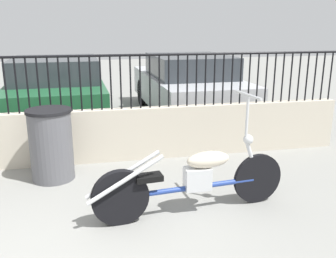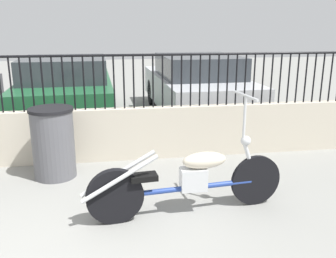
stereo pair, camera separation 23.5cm
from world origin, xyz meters
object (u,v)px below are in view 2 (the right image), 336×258
at_px(car_green, 66,88).
at_px(car_silver, 196,85).
at_px(trash_bin, 53,143).
at_px(motorcycle_blue, 182,180).

xyz_separation_m(car_green, car_silver, (2.80, -0.04, 0.01)).
distance_m(trash_bin, car_silver, 4.14).
xyz_separation_m(trash_bin, car_green, (-0.13, 3.19, 0.21)).
bearing_deg(car_silver, car_green, 87.95).
xyz_separation_m(motorcycle_blue, trash_bin, (-1.47, 1.29, 0.08)).
relative_size(car_green, car_silver, 0.96).
bearing_deg(motorcycle_blue, car_green, 103.78).
bearing_deg(motorcycle_blue, trash_bin, 132.93).
distance_m(motorcycle_blue, car_silver, 4.61).
height_order(motorcycle_blue, car_green, car_green).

